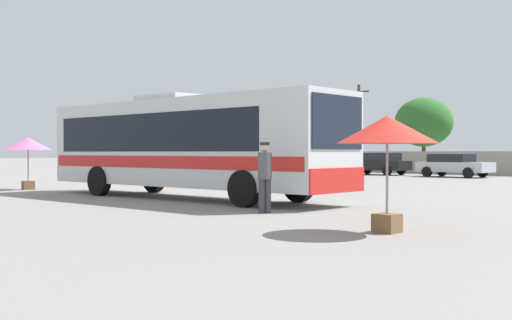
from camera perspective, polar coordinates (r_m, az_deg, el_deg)
ground_plane at (r=28.69m, az=9.96°, el=-2.38°), size 300.00×300.00×0.00m
coach_bus_silver_red at (r=21.32m, az=-6.39°, el=1.57°), size 12.25×3.51×3.48m
attendant_by_bus_door at (r=15.97m, az=0.79°, el=-1.15°), size 0.48×0.48×1.79m
vendor_umbrella_near_gate_red at (r=12.36m, az=11.69°, el=2.40°), size 1.93×1.93×2.24m
vendor_umbrella_secondary_pink at (r=27.71m, az=-19.78°, el=1.25°), size 1.89×1.89×2.15m
parked_car_leftmost_red at (r=48.50m, az=4.11°, el=-0.17°), size 4.31×2.12×1.53m
parked_car_second_black at (r=44.31m, az=10.86°, el=-0.28°), size 4.53×2.12×1.50m
parked_car_third_silver at (r=41.15m, az=17.31°, el=-0.41°), size 4.50×2.00×1.43m
utility_pole_near at (r=54.09m, az=9.21°, el=3.07°), size 1.78×0.53×7.22m
roadside_tree_left at (r=52.60m, az=14.82°, el=3.29°), size 4.60×4.60×5.90m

